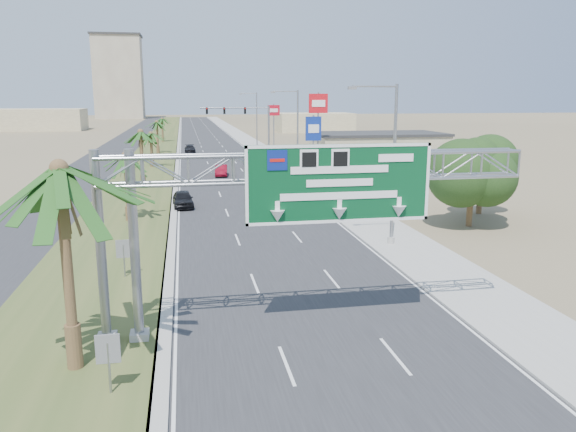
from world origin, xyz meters
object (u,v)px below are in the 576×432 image
at_px(car_mid_lane, 221,171).
at_px(pole_sign_red_far, 274,114).
at_px(signal_mast, 255,127).
at_px(pole_sign_blue, 313,131).
at_px(sign_gantry, 297,182).
at_px(car_right_lane, 256,162).
at_px(pole_sign_red_near, 318,109).
at_px(car_left_lane, 183,199).
at_px(car_far, 190,149).
at_px(store_building, 377,149).
at_px(palm_near, 59,170).

xyz_separation_m(car_mid_lane, pole_sign_red_far, (11.42, 31.67, 5.69)).
relative_size(signal_mast, pole_sign_blue, 1.46).
distance_m(sign_gantry, car_right_lane, 53.26).
relative_size(car_right_lane, pole_sign_red_near, 0.56).
bearing_deg(pole_sign_blue, pole_sign_red_far, 90.92).
height_order(car_left_lane, pole_sign_red_near, pole_sign_red_near).
xyz_separation_m(car_left_lane, car_far, (1.25, 48.48, -0.07)).
distance_m(signal_mast, car_right_lane, 10.21).
height_order(store_building, car_mid_lane, store_building).
height_order(car_far, pole_sign_red_near, pole_sign_red_near).
bearing_deg(car_mid_lane, pole_sign_red_far, 75.03).
height_order(car_mid_lane, pole_sign_red_far, pole_sign_red_far).
xyz_separation_m(car_mid_lane, car_right_lane, (5.05, 6.79, 0.11)).
relative_size(signal_mast, pole_sign_red_far, 1.27).
xyz_separation_m(sign_gantry, car_right_lane, (5.13, 52.75, -5.28)).
distance_m(car_left_lane, car_mid_lane, 19.39).
distance_m(pole_sign_red_near, pole_sign_blue, 2.84).
relative_size(car_right_lane, pole_sign_red_far, 0.69).
bearing_deg(sign_gantry, signal_mast, 84.26).
relative_size(palm_near, pole_sign_red_near, 0.85).
bearing_deg(pole_sign_blue, car_right_lane, 150.18).
height_order(signal_mast, car_far, signal_mast).
relative_size(sign_gantry, car_mid_lane, 4.18).
bearing_deg(signal_mast, pole_sign_blue, -66.56).
relative_size(signal_mast, car_far, 2.35).
relative_size(palm_near, pole_sign_blue, 1.19).
relative_size(palm_near, car_mid_lane, 2.08).
relative_size(sign_gantry, palm_near, 2.01).
relative_size(car_mid_lane, pole_sign_red_far, 0.50).
bearing_deg(car_mid_lane, store_building, 28.60).
xyz_separation_m(signal_mast, car_far, (-9.42, 13.54, -4.21)).
distance_m(store_building, car_far, 32.73).
xyz_separation_m(sign_gantry, palm_near, (-8.14, -1.93, 0.87)).
distance_m(sign_gantry, store_building, 60.77).
bearing_deg(palm_near, pole_sign_red_near, 67.89).
relative_size(car_left_lane, pole_sign_red_far, 0.51).
xyz_separation_m(signal_mast, car_right_lane, (-1.10, -9.29, -4.08)).
bearing_deg(car_far, store_building, -37.05).
bearing_deg(pole_sign_red_near, pole_sign_red_far, 92.37).
bearing_deg(pole_sign_blue, sign_gantry, -103.76).
bearing_deg(store_building, car_far, 143.37).
height_order(signal_mast, pole_sign_blue, signal_mast).
relative_size(pole_sign_red_near, pole_sign_red_far, 1.22).
distance_m(car_left_lane, pole_sign_red_far, 53.28).
relative_size(sign_gantry, signal_mast, 1.63).
xyz_separation_m(sign_gantry, car_mid_lane, (0.08, 45.96, -5.40)).
relative_size(sign_gantry, car_far, 3.83).
bearing_deg(car_far, pole_sign_red_far, 7.51).
distance_m(palm_near, car_right_lane, 56.60).
bearing_deg(car_far, car_mid_lane, -84.13).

